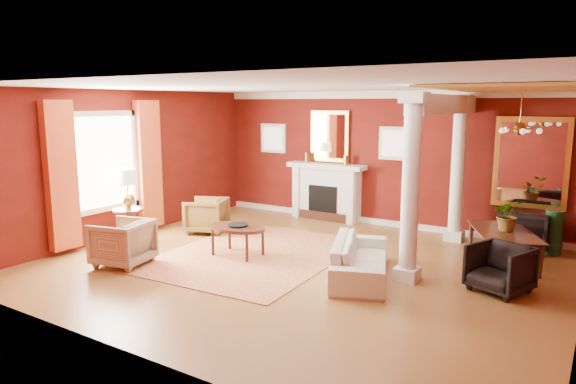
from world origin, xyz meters
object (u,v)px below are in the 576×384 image
Objects in this scene: armchair_leopard at (206,214)px; side_table at (127,194)px; armchair_stripe at (123,241)px; coffee_table at (238,229)px; sofa at (361,252)px; dining_table at (506,238)px.

side_table reaches higher than armchair_leopard.
armchair_stripe is 0.58× the size of side_table.
armchair_leopard is at bearing 174.73° from armchair_stripe.
armchair_stripe reaches higher than coffee_table.
sofa is at bearing 3.36° from coffee_table.
coffee_table is 2.36m from side_table.
side_table reaches higher than armchair_stripe.
armchair_stripe is 1.91m from coffee_table.
armchair_stripe is at bearing -44.73° from side_table.
armchair_leopard is 0.50× the size of dining_table.
sofa is at bearing 7.26° from side_table.
coffee_table is at bearing 72.21° from sofa.
armchair_leopard is at bearing 148.10° from coffee_table.
sofa is 3.87m from armchair_stripe.
dining_table is (6.29, 2.46, -0.51)m from side_table.
armchair_leopard is at bearing 75.68° from dining_table.
armchair_stripe is 1.49m from side_table.
armchair_leopard is 0.94× the size of armchair_stripe.
coffee_table is 4.50m from dining_table.
armchair_leopard is 2.42m from armchair_stripe.
side_table is at bearing -48.15° from armchair_leopard.
sofa is 2.41× the size of armchair_stripe.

